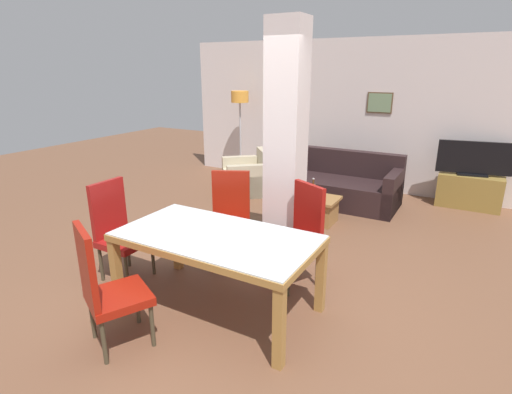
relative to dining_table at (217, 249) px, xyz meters
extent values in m
plane|color=brown|center=(0.00, 0.00, -0.61)|extent=(18.00, 18.00, 0.00)
cube|color=silver|center=(0.00, 4.68, 0.74)|extent=(7.20, 0.06, 2.70)
cube|color=brown|center=(0.30, 4.64, 0.99)|extent=(0.44, 0.02, 0.36)
cube|color=gray|center=(0.30, 4.63, 0.99)|extent=(0.40, 0.01, 0.32)
cube|color=silver|center=(0.05, 1.32, 0.74)|extent=(0.40, 0.34, 2.70)
cube|color=#A57639|center=(0.00, -0.45, 0.10)|extent=(1.81, 0.06, 0.06)
cube|color=#A57639|center=(0.00, 0.45, 0.10)|extent=(1.81, 0.06, 0.06)
cube|color=#A57639|center=(-0.87, 0.00, 0.10)|extent=(0.06, 0.85, 0.06)
cube|color=#A57639|center=(0.87, 0.00, 0.10)|extent=(0.06, 0.85, 0.06)
cube|color=silver|center=(0.00, 0.00, 0.14)|extent=(1.79, 0.95, 0.01)
cube|color=#A57639|center=(-0.85, -0.43, -0.27)|extent=(0.08, 0.08, 0.68)
cube|color=#A57639|center=(0.85, -0.43, -0.27)|extent=(0.08, 0.08, 0.68)
cube|color=#A57639|center=(-0.85, 0.43, -0.27)|extent=(0.08, 0.08, 0.68)
cube|color=#A57639|center=(0.85, 0.43, -0.27)|extent=(0.08, 0.08, 0.68)
cube|color=maroon|center=(0.41, 0.77, -0.19)|extent=(0.62, 0.62, 0.07)
cube|color=maroon|center=(0.50, 0.95, 0.15)|extent=(0.41, 0.25, 0.60)
cylinder|color=#413928|center=(0.49, 0.51, -0.42)|extent=(0.04, 0.04, 0.39)
cylinder|color=#413928|center=(0.15, 0.69, -0.42)|extent=(0.04, 0.04, 0.39)
cylinder|color=#413928|center=(0.66, 0.85, -0.42)|extent=(0.04, 0.04, 0.39)
cylinder|color=#413928|center=(0.33, 1.03, -0.42)|extent=(0.04, 0.04, 0.39)
cube|color=maroon|center=(-1.19, 0.00, -0.19)|extent=(0.46, 0.46, 0.07)
cube|color=maroon|center=(-1.40, 0.00, 0.15)|extent=(0.05, 0.44, 0.60)
cylinder|color=#413928|center=(-1.00, 0.19, -0.42)|extent=(0.04, 0.04, 0.39)
cylinder|color=#413928|center=(-1.00, -0.19, -0.42)|extent=(0.04, 0.04, 0.39)
cylinder|color=#413928|center=(-1.38, 0.19, -0.42)|extent=(0.04, 0.04, 0.39)
cylinder|color=#413928|center=(-1.38, -0.19, -0.42)|extent=(0.04, 0.04, 0.39)
cube|color=maroon|center=(-0.41, 0.83, -0.19)|extent=(0.62, 0.62, 0.07)
cube|color=maroon|center=(-0.50, 1.01, 0.15)|extent=(0.41, 0.24, 0.60)
cylinder|color=#413928|center=(-0.15, 0.74, -0.42)|extent=(0.04, 0.04, 0.39)
cylinder|color=#413928|center=(-0.49, 0.57, -0.42)|extent=(0.04, 0.04, 0.39)
cylinder|color=#413928|center=(-0.32, 1.08, -0.42)|extent=(0.04, 0.04, 0.39)
cylinder|color=#413928|center=(-0.66, 0.92, -0.42)|extent=(0.04, 0.04, 0.39)
cube|color=maroon|center=(-0.41, -0.80, -0.19)|extent=(0.62, 0.62, 0.07)
cube|color=maroon|center=(-0.50, -0.99, 0.15)|extent=(0.41, 0.24, 0.60)
cylinder|color=#413928|center=(-0.49, -0.55, -0.42)|extent=(0.04, 0.04, 0.39)
cylinder|color=#413928|center=(-0.15, -0.72, -0.42)|extent=(0.04, 0.04, 0.39)
cylinder|color=#413928|center=(-0.66, -0.89, -0.42)|extent=(0.04, 0.04, 0.39)
cylinder|color=#413928|center=(-0.32, -1.06, -0.42)|extent=(0.04, 0.04, 0.39)
cube|color=black|center=(-0.01, 3.55, -0.40)|extent=(1.94, 0.94, 0.42)
cube|color=black|center=(-0.01, 3.93, 0.02)|extent=(1.94, 0.18, 0.43)
cube|color=black|center=(0.88, 3.55, -0.29)|extent=(0.16, 0.94, 0.65)
cube|color=black|center=(-0.90, 3.55, -0.29)|extent=(0.16, 0.94, 0.65)
cube|color=#C1B394|center=(-1.66, 3.36, -0.41)|extent=(1.22, 1.22, 0.40)
cube|color=#C1B394|center=(-1.40, 3.58, -0.03)|extent=(0.71, 0.79, 0.36)
cube|color=#C1B394|center=(-1.42, 3.08, -0.31)|extent=(0.74, 0.66, 0.60)
cube|color=#C1B394|center=(-1.90, 3.64, -0.31)|extent=(0.74, 0.66, 0.60)
cube|color=olive|center=(0.02, 2.57, -0.25)|extent=(0.56, 0.51, 0.04)
cube|color=olive|center=(0.02, 2.57, -0.44)|extent=(0.48, 0.43, 0.34)
cylinder|color=#4C2D14|center=(-0.05, 2.50, -0.13)|extent=(0.07, 0.07, 0.21)
cylinder|color=#4C2D14|center=(-0.05, 2.50, 0.02)|extent=(0.03, 0.03, 0.07)
cylinder|color=#B7B7BC|center=(-0.05, 2.50, 0.06)|extent=(0.03, 0.03, 0.01)
cube|color=olive|center=(1.91, 4.40, -0.34)|extent=(0.95, 0.40, 0.54)
cube|color=black|center=(1.91, 4.40, -0.06)|extent=(0.47, 0.27, 0.03)
cube|color=black|center=(1.91, 4.40, 0.22)|extent=(1.10, 0.24, 0.52)
cylinder|color=#B7B7BC|center=(-2.33, 4.21, -0.60)|extent=(0.31, 0.31, 0.02)
cylinder|color=#B7B7BC|center=(-2.33, 4.21, 0.16)|extent=(0.04, 0.04, 1.51)
cylinder|color=#F29E38|center=(-2.33, 4.21, 1.03)|extent=(0.35, 0.35, 0.22)
camera|label=1|loc=(1.94, -2.71, 1.57)|focal=28.00mm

